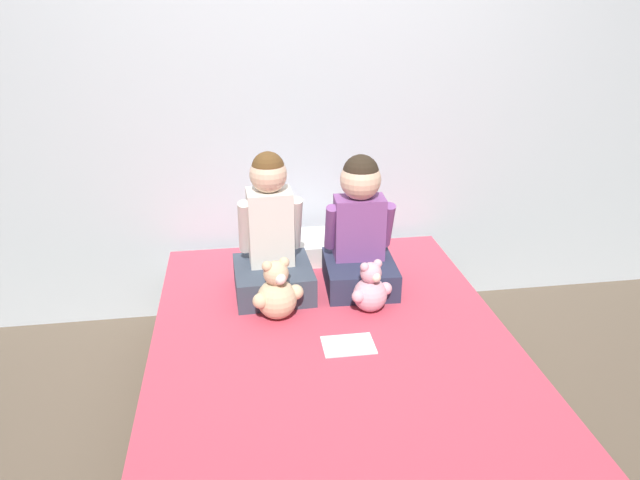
{
  "coord_description": "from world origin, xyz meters",
  "views": [
    {
      "loc": [
        -0.34,
        -1.89,
        1.77
      ],
      "look_at": [
        0.0,
        0.43,
        0.73
      ],
      "focal_mm": 32.0,
      "sensor_mm": 36.0,
      "label": 1
    }
  ],
  "objects_px": {
    "bed": "(335,391)",
    "pillow_at_headboard": "(309,247)",
    "child_on_left": "(271,240)",
    "sign_card": "(349,345)",
    "child_on_right": "(360,232)",
    "teddy_bear_held_by_right_child": "(370,290)",
    "teddy_bear_held_by_left_child": "(277,293)"
  },
  "relations": [
    {
      "from": "bed",
      "to": "pillow_at_headboard",
      "type": "distance_m",
      "value": 0.89
    },
    {
      "from": "bed",
      "to": "pillow_at_headboard",
      "type": "height_order",
      "value": "pillow_at_headboard"
    },
    {
      "from": "child_on_left",
      "to": "sign_card",
      "type": "bearing_deg",
      "value": -64.96
    },
    {
      "from": "child_on_right",
      "to": "pillow_at_headboard",
      "type": "height_order",
      "value": "child_on_right"
    },
    {
      "from": "bed",
      "to": "pillow_at_headboard",
      "type": "bearing_deg",
      "value": 90.0
    },
    {
      "from": "teddy_bear_held_by_right_child",
      "to": "pillow_at_headboard",
      "type": "distance_m",
      "value": 0.62
    },
    {
      "from": "sign_card",
      "to": "pillow_at_headboard",
      "type": "bearing_deg",
      "value": 93.54
    },
    {
      "from": "child_on_left",
      "to": "teddy_bear_held_by_left_child",
      "type": "relative_size",
      "value": 2.4
    },
    {
      "from": "pillow_at_headboard",
      "to": "teddy_bear_held_by_right_child",
      "type": "bearing_deg",
      "value": -71.15
    },
    {
      "from": "child_on_left",
      "to": "pillow_at_headboard",
      "type": "relative_size",
      "value": 1.33
    },
    {
      "from": "child_on_left",
      "to": "child_on_right",
      "type": "distance_m",
      "value": 0.42
    },
    {
      "from": "bed",
      "to": "child_on_left",
      "type": "relative_size",
      "value": 3.06
    },
    {
      "from": "bed",
      "to": "child_on_right",
      "type": "height_order",
      "value": "child_on_right"
    },
    {
      "from": "teddy_bear_held_by_left_child",
      "to": "bed",
      "type": "bearing_deg",
      "value": -69.84
    },
    {
      "from": "child_on_right",
      "to": "pillow_at_headboard",
      "type": "bearing_deg",
      "value": 123.8
    },
    {
      "from": "bed",
      "to": "teddy_bear_held_by_right_child",
      "type": "distance_m",
      "value": 0.46
    },
    {
      "from": "child_on_left",
      "to": "teddy_bear_held_by_left_child",
      "type": "height_order",
      "value": "child_on_left"
    },
    {
      "from": "teddy_bear_held_by_left_child",
      "to": "teddy_bear_held_by_right_child",
      "type": "relative_size",
      "value": 1.15
    },
    {
      "from": "bed",
      "to": "sign_card",
      "type": "xyz_separation_m",
      "value": [
        0.05,
        -0.0,
        0.23
      ]
    },
    {
      "from": "bed",
      "to": "pillow_at_headboard",
      "type": "relative_size",
      "value": 4.06
    },
    {
      "from": "child_on_left",
      "to": "child_on_right",
      "type": "relative_size",
      "value": 1.05
    },
    {
      "from": "child_on_left",
      "to": "sign_card",
      "type": "relative_size",
      "value": 3.19
    },
    {
      "from": "child_on_left",
      "to": "teddy_bear_held_by_left_child",
      "type": "distance_m",
      "value": 0.29
    },
    {
      "from": "child_on_left",
      "to": "pillow_at_headboard",
      "type": "bearing_deg",
      "value": 54.84
    },
    {
      "from": "child_on_left",
      "to": "teddy_bear_held_by_right_child",
      "type": "relative_size",
      "value": 2.77
    },
    {
      "from": "bed",
      "to": "teddy_bear_held_by_left_child",
      "type": "height_order",
      "value": "teddy_bear_held_by_left_child"
    },
    {
      "from": "child_on_right",
      "to": "teddy_bear_held_by_right_child",
      "type": "relative_size",
      "value": 2.64
    },
    {
      "from": "pillow_at_headboard",
      "to": "teddy_bear_held_by_left_child",
      "type": "bearing_deg",
      "value": -110.02
    },
    {
      "from": "child_on_right",
      "to": "teddy_bear_held_by_left_child",
      "type": "height_order",
      "value": "child_on_right"
    },
    {
      "from": "child_on_right",
      "to": "pillow_at_headboard",
      "type": "distance_m",
      "value": 0.44
    },
    {
      "from": "teddy_bear_held_by_left_child",
      "to": "sign_card",
      "type": "relative_size",
      "value": 1.33
    },
    {
      "from": "teddy_bear_held_by_left_child",
      "to": "sign_card",
      "type": "xyz_separation_m",
      "value": [
        0.27,
        -0.26,
        -0.11
      ]
    }
  ]
}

